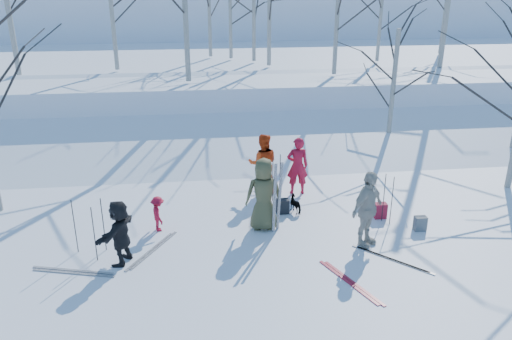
{
  "coord_description": "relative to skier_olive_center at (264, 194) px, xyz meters",
  "views": [
    {
      "loc": [
        -1.5,
        -10.7,
        6.04
      ],
      "look_at": [
        0.0,
        1.5,
        1.3
      ],
      "focal_mm": 35.0,
      "sensor_mm": 36.0,
      "label": 1
    }
  ],
  "objects": [
    {
      "name": "upright_ski_left",
      "position": [
        0.23,
        -0.29,
        0.0
      ],
      "size": [
        0.09,
        0.16,
        1.9
      ],
      "primitive_type": "cube",
      "rotation": [
        0.07,
        0.0,
        0.16
      ],
      "color": "silver",
      "rests_on": "ground"
    },
    {
      "name": "birch_plateau_i",
      "position": [
        -0.71,
        15.32,
        3.93
      ],
      "size": [
        4.34,
        4.34,
        5.35
      ],
      "primitive_type": null,
      "color": "silver",
      "rests_on": "snow_plateau"
    },
    {
      "name": "skier_red_seated",
      "position": [
        -2.67,
        0.21,
        -0.48
      ],
      "size": [
        0.49,
        0.67,
        0.93
      ],
      "primitive_type": "imported",
      "rotation": [
        0.0,
        0.0,
        1.84
      ],
      "color": "#B1102A",
      "rests_on": "ground"
    },
    {
      "name": "ski_pole_g",
      "position": [
        -3.99,
        -1.1,
        -0.28
      ],
      "size": [
        0.02,
        0.02,
        1.34
      ],
      "primitive_type": "cylinder",
      "color": "black",
      "rests_on": "ground"
    },
    {
      "name": "ski_pair_a",
      "position": [
        -4.44,
        -1.55,
        -0.94
      ],
      "size": [
        1.18,
        2.0,
        0.02
      ],
      "primitive_type": null,
      "rotation": [
        0.0,
        0.0,
        1.3
      ],
      "color": "silver",
      "rests_on": "ground"
    },
    {
      "name": "birch_edge_e",
      "position": [
        5.48,
        5.68,
        1.26
      ],
      "size": [
        3.69,
        3.69,
        4.41
      ],
      "primitive_type": null,
      "color": "silver",
      "rests_on": "ground"
    },
    {
      "name": "ski_pair_c",
      "position": [
        -2.78,
        -0.83,
        -0.94
      ],
      "size": [
        1.84,
        2.07,
        0.02
      ],
      "primitive_type": null,
      "rotation": [
        0.0,
        0.0,
        -0.52
      ],
      "color": "silver",
      "rests_on": "ground"
    },
    {
      "name": "snow_ramp",
      "position": [
        -0.09,
        6.32,
        -0.8
      ],
      "size": [
        70.0,
        9.49,
        4.12
      ],
      "primitive_type": "cube",
      "rotation": [
        0.3,
        0.0,
        0.0
      ],
      "color": "white",
      "rests_on": "ground"
    },
    {
      "name": "ski_pole_d",
      "position": [
        0.49,
        1.64,
        -0.28
      ],
      "size": [
        0.02,
        0.02,
        1.34
      ],
      "primitive_type": "cylinder",
      "color": "black",
      "rests_on": "ground"
    },
    {
      "name": "birch_plateau_b",
      "position": [
        0.3,
        14.48,
        3.6
      ],
      "size": [
        3.89,
        3.89,
        4.7
      ],
      "primitive_type": null,
      "color": "silver",
      "rests_on": "snow_plateau"
    },
    {
      "name": "birch_plateau_j",
      "position": [
        1.9,
        12.06,
        4.07
      ],
      "size": [
        4.54,
        4.54,
        5.63
      ],
      "primitive_type": null,
      "color": "silver",
      "rests_on": "snow_plateau"
    },
    {
      "name": "ski_pair_b",
      "position": [
        2.72,
        -1.91,
        -0.94
      ],
      "size": [
        2.1,
        2.1,
        0.02
      ],
      "primitive_type": null,
      "rotation": [
        0.0,
        0.0,
        0.76
      ],
      "color": "silver",
      "rests_on": "ground"
    },
    {
      "name": "skier_grey_west",
      "position": [
        -3.4,
        -1.25,
        -0.19
      ],
      "size": [
        0.94,
        1.47,
        1.52
      ],
      "primitive_type": "imported",
      "rotation": [
        0.0,
        0.0,
        4.33
      ],
      "color": "black",
      "rests_on": "ground"
    },
    {
      "name": "far_hill",
      "position": [
        -0.09,
        37.32,
        1.05
      ],
      "size": [
        90.0,
        30.0,
        6.0
      ],
      "primitive_type": "cube",
      "color": "white",
      "rests_on": "ground"
    },
    {
      "name": "skier_redor_behind",
      "position": [
        0.3,
        2.32,
        -0.04
      ],
      "size": [
        0.97,
        0.8,
        1.82
      ],
      "primitive_type": "imported",
      "rotation": [
        0.0,
        0.0,
        3.01
      ],
      "color": "red",
      "rests_on": "ground"
    },
    {
      "name": "skier_cream_east",
      "position": [
        2.32,
        -1.13,
        -0.01
      ],
      "size": [
        1.16,
        1.03,
        1.88
      ],
      "primitive_type": "imported",
      "rotation": [
        0.0,
        0.0,
        0.64
      ],
      "color": "beige",
      "rests_on": "ground"
    },
    {
      "name": "birch_plateau_a",
      "position": [
        4.33,
        9.45,
        3.8
      ],
      "size": [
        4.17,
        4.17,
        5.1
      ],
      "primitive_type": null,
      "color": "silver",
      "rests_on": "snow_plateau"
    },
    {
      "name": "dog",
      "position": [
        1.03,
        0.85,
        -0.71
      ],
      "size": [
        0.46,
        0.61,
        0.47
      ],
      "primitive_type": "imported",
      "rotation": [
        0.0,
        0.0,
        3.57
      ],
      "color": "black",
      "rests_on": "ground"
    },
    {
      "name": "backpack_red",
      "position": [
        3.2,
        0.21,
        -0.74
      ],
      "size": [
        0.32,
        0.22,
        0.42
      ],
      "primitive_type": "cube",
      "color": "maroon",
      "rests_on": "ground"
    },
    {
      "name": "ski_pole_b",
      "position": [
        -4.51,
        -0.66,
        -0.28
      ],
      "size": [
        0.02,
        0.02,
        1.34
      ],
      "primitive_type": "cylinder",
      "color": "black",
      "rests_on": "ground"
    },
    {
      "name": "upright_ski_right",
      "position": [
        0.38,
        -0.18,
        0.0
      ],
      "size": [
        0.13,
        0.23,
        1.89
      ],
      "primitive_type": "cube",
      "rotation": [
        0.1,
        0.0,
        0.3
      ],
      "color": "silver",
      "rests_on": "ground"
    },
    {
      "name": "ski_pole_c",
      "position": [
        0.74,
        1.86,
        -0.28
      ],
      "size": [
        0.02,
        0.02,
        1.34
      ],
      "primitive_type": "cylinder",
      "color": "black",
      "rests_on": "ground"
    },
    {
      "name": "ski_pole_e",
      "position": [
        -3.87,
        -0.64,
        -0.28
      ],
      "size": [
        0.02,
        0.02,
        1.34
      ],
      "primitive_type": "cylinder",
      "color": "black",
      "rests_on": "ground"
    },
    {
      "name": "birch_plateau_d",
      "position": [
        7.4,
        12.68,
        3.34
      ],
      "size": [
        3.52,
        3.52,
        4.18
      ],
      "primitive_type": null,
      "color": "silver",
      "rests_on": "snow_plateau"
    },
    {
      "name": "ski_pole_a",
      "position": [
        3.31,
        -0.19,
        -0.28
      ],
      "size": [
        0.02,
        0.02,
        1.34
      ],
      "primitive_type": "cylinder",
      "color": "black",
      "rests_on": "ground"
    },
    {
      "name": "skier_olive_center",
      "position": [
        0.0,
        0.0,
        0.0
      ],
      "size": [
        0.95,
        0.64,
        1.89
      ],
      "primitive_type": "imported",
      "rotation": [
        0.0,
        0.0,
        3.11
      ],
      "color": "#47472A",
      "rests_on": "ground"
    },
    {
      "name": "ski_pair_d",
      "position": [
        1.5,
        -2.68,
        -0.94
      ],
      "size": [
        1.57,
        2.04,
        0.02
      ],
      "primitive_type": null,
      "rotation": [
        0.0,
        0.0,
        0.4
      ],
      "color": "#A6172B",
      "rests_on": "ground"
    },
    {
      "name": "ground",
      "position": [
        -0.09,
        -0.68,
        -0.95
      ],
      "size": [
        120.0,
        120.0,
        0.0
      ],
      "primitive_type": "plane",
      "color": "white",
      "rests_on": "ground"
    },
    {
      "name": "snow_plateau",
      "position": [
        -0.09,
        16.32,
        0.05
      ],
      "size": [
        70.0,
        18.0,
        2.2
      ],
      "primitive_type": "cube",
      "color": "white",
      "rests_on": "ground"
    },
    {
      "name": "ski_pole_f",
      "position": [
        3.18,
        0.03,
        -0.28
      ],
      "size": [
        0.02,
        0.02,
        1.34
      ],
      "primitive_type": "cylinder",
      "color": "black",
      "rests_on": "ground"
    },
    {
      "name": "backpack_grey",
      "position": [
        3.96,
        -0.61,
        -0.76
      ],
      "size": [
        0.3,
        0.2,
        0.38
      ],
      "primitive_type": "cube",
      "color": "#5A5E62",
      "rests_on": "ground"
    },
    {
      "name": "skier_red_north",
      "position": [
        1.3,
        2.11,
        -0.07
      ],
      "size": [
        0.66,
        0.45,
        1.75
      ],
      "primitive_type": "imported",
      "rotation": [
        0.0,
        0.0,
        3.1
      ],
      "color": "#B1102A",
      "rests_on": "ground"
    },
    {
      "name": "birch_plateau_f",
      "position": [
        -5.03,
        11.75,
        4.06
      ],
      "size": [
        4.53,
        4.53,
        5.61
      ],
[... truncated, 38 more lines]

